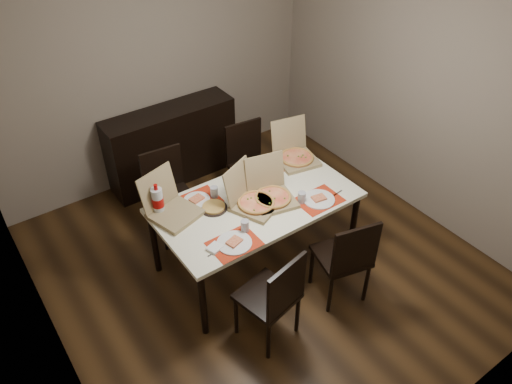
# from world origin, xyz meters

# --- Properties ---
(ground) EXTENTS (3.80, 4.00, 0.02)m
(ground) POSITION_xyz_m (0.00, 0.00, -0.01)
(ground) COLOR #3F2813
(ground) RESTS_ON ground
(room_walls) EXTENTS (3.84, 4.02, 2.62)m
(room_walls) POSITION_xyz_m (0.00, 0.43, 1.73)
(room_walls) COLOR gray
(room_walls) RESTS_ON ground
(sideboard) EXTENTS (1.50, 0.40, 0.90)m
(sideboard) POSITION_xyz_m (0.00, 1.78, 0.45)
(sideboard) COLOR black
(sideboard) RESTS_ON ground
(dining_table) EXTENTS (1.80, 1.00, 0.75)m
(dining_table) POSITION_xyz_m (-0.02, 0.07, 0.68)
(dining_table) COLOR white
(dining_table) RESTS_ON ground
(chair_near_left) EXTENTS (0.50, 0.50, 0.93)m
(chair_near_left) POSITION_xyz_m (-0.42, -0.74, 0.51)
(chair_near_left) COLOR black
(chair_near_left) RESTS_ON ground
(chair_near_right) EXTENTS (0.51, 0.51, 0.93)m
(chair_near_right) POSITION_xyz_m (0.34, -0.75, 0.51)
(chair_near_right) COLOR black
(chair_near_right) RESTS_ON ground
(chair_far_left) EXTENTS (0.45, 0.45, 0.93)m
(chair_far_left) POSITION_xyz_m (-0.46, 0.96, 0.51)
(chair_far_left) COLOR black
(chair_far_left) RESTS_ON ground
(chair_far_right) EXTENTS (0.46, 0.46, 0.93)m
(chair_far_right) POSITION_xyz_m (0.49, 0.92, 0.51)
(chair_far_right) COLOR black
(chair_far_right) RESTS_ON ground
(setting_near_left) EXTENTS (0.45, 0.30, 0.11)m
(setting_near_left) POSITION_xyz_m (-0.46, -0.26, 0.77)
(setting_near_left) COLOR red
(setting_near_left) RESTS_ON dining_table
(setting_near_right) EXTENTS (0.47, 0.30, 0.11)m
(setting_near_right) POSITION_xyz_m (0.41, -0.23, 0.77)
(setting_near_right) COLOR red
(setting_near_right) RESTS_ON dining_table
(setting_far_left) EXTENTS (0.47, 0.30, 0.11)m
(setting_far_left) POSITION_xyz_m (-0.43, 0.37, 0.77)
(setting_far_left) COLOR red
(setting_far_left) RESTS_ON dining_table
(setting_far_right) EXTENTS (0.46, 0.30, 0.11)m
(setting_far_right) POSITION_xyz_m (0.40, 0.41, 0.77)
(setting_far_right) COLOR red
(setting_far_right) RESTS_ON dining_table
(napkin_loose) EXTENTS (0.15, 0.14, 0.02)m
(napkin_loose) POSITION_xyz_m (0.05, -0.04, 0.76)
(napkin_loose) COLOR white
(napkin_loose) RESTS_ON dining_table
(pizza_box_center) EXTENTS (0.50, 0.52, 0.37)m
(pizza_box_center) POSITION_xyz_m (-0.08, 0.03, 0.81)
(pizza_box_center) COLOR #8D7951
(pizza_box_center) RESTS_ON dining_table
(pizza_box_right) EXTENTS (0.45, 0.48, 0.38)m
(pizza_box_right) POSITION_xyz_m (0.68, 0.38, 0.81)
(pizza_box_right) COLOR #8D7951
(pizza_box_right) RESTS_ON dining_table
(pizza_box_left) EXTENTS (0.48, 0.51, 0.38)m
(pizza_box_left) POSITION_xyz_m (-0.72, 0.35, 0.81)
(pizza_box_left) COLOR #8D7951
(pizza_box_left) RESTS_ON dining_table
(pizza_box_extra) EXTENTS (0.45, 0.48, 0.37)m
(pizza_box_extra) POSITION_xyz_m (0.10, 0.01, 0.81)
(pizza_box_extra) COLOR #8D7951
(pizza_box_extra) RESTS_ON dining_table
(faina_plate) EXTENTS (0.24, 0.24, 0.03)m
(faina_plate) POSITION_xyz_m (-0.39, 0.20, 0.76)
(faina_plate) COLOR black
(faina_plate) RESTS_ON dining_table
(dip_bowl) EXTENTS (0.12, 0.12, 0.03)m
(dip_bowl) POSITION_xyz_m (0.06, 0.25, 0.76)
(dip_bowl) COLOR white
(dip_bowl) RESTS_ON dining_table
(soda_bottle) EXTENTS (0.10, 0.10, 0.30)m
(soda_bottle) POSITION_xyz_m (-0.80, 0.43, 0.88)
(soda_bottle) COLOR silver
(soda_bottle) RESTS_ON dining_table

